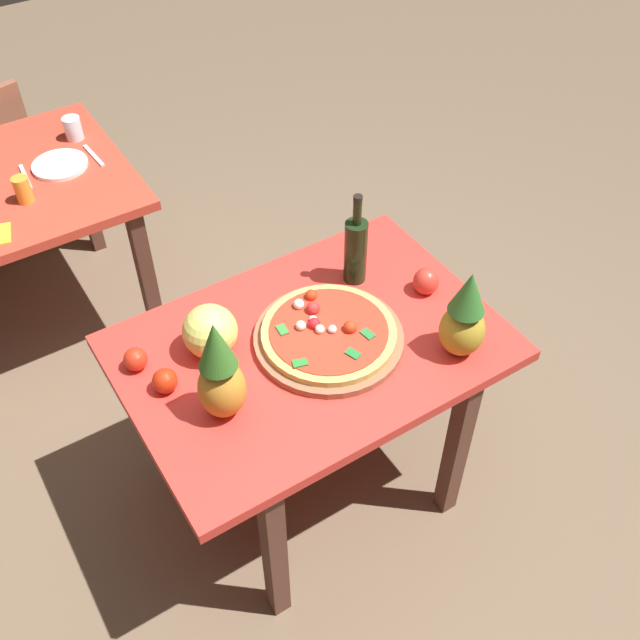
{
  "coord_description": "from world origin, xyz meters",
  "views": [
    {
      "loc": [
        -0.81,
        -1.33,
        2.44
      ],
      "look_at": [
        0.05,
        0.03,
        0.81
      ],
      "focal_mm": 41.64,
      "sensor_mm": 36.0,
      "label": 1
    }
  ],
  "objects_px": {
    "pizza_board": "(329,338)",
    "pineapple_left": "(464,318)",
    "pizza": "(328,331)",
    "tomato_by_bottle": "(165,381)",
    "knife_utensil": "(94,155)",
    "fork_utensil": "(25,177)",
    "display_table": "(311,365)",
    "bell_pepper": "(425,281)",
    "drinking_glass_juice": "(23,190)",
    "background_table": "(7,207)",
    "melon": "(210,331)",
    "pineapple_right": "(220,374)",
    "tomato_at_corner": "(135,359)",
    "drinking_glass_water": "(73,128)",
    "dinner_plate": "(60,165)",
    "wine_bottle": "(356,249)"
  },
  "relations": [
    {
      "from": "pizza_board",
      "to": "pineapple_left",
      "type": "height_order",
      "value": "pineapple_left"
    },
    {
      "from": "pizza",
      "to": "tomato_by_bottle",
      "type": "bearing_deg",
      "value": 170.12
    },
    {
      "from": "pineapple_left",
      "to": "knife_utensil",
      "type": "xyz_separation_m",
      "value": [
        -0.57,
        1.62,
        -0.14
      ]
    },
    {
      "from": "fork_utensil",
      "to": "display_table",
      "type": "bearing_deg",
      "value": -66.13
    },
    {
      "from": "bell_pepper",
      "to": "drinking_glass_juice",
      "type": "relative_size",
      "value": 0.91
    },
    {
      "from": "background_table",
      "to": "pizza_board",
      "type": "xyz_separation_m",
      "value": [
        0.63,
        -1.39,
        0.12
      ]
    },
    {
      "from": "melon",
      "to": "knife_utensil",
      "type": "distance_m",
      "value": 1.22
    },
    {
      "from": "display_table",
      "to": "pineapple_right",
      "type": "distance_m",
      "value": 0.44
    },
    {
      "from": "background_table",
      "to": "tomato_by_bottle",
      "type": "relative_size",
      "value": 13.03
    },
    {
      "from": "pineapple_left",
      "to": "melon",
      "type": "bearing_deg",
      "value": 147.78
    },
    {
      "from": "pizza_board",
      "to": "pizza",
      "type": "relative_size",
      "value": 1.12
    },
    {
      "from": "display_table",
      "to": "tomato_at_corner",
      "type": "relative_size",
      "value": 16.04
    },
    {
      "from": "pineapple_left",
      "to": "drinking_glass_juice",
      "type": "relative_size",
      "value": 3.03
    },
    {
      "from": "drinking_glass_juice",
      "to": "fork_utensil",
      "type": "relative_size",
      "value": 0.57
    },
    {
      "from": "tomato_by_bottle",
      "to": "fork_utensil",
      "type": "bearing_deg",
      "value": 91.17
    },
    {
      "from": "knife_utensil",
      "to": "drinking_glass_water",
      "type": "bearing_deg",
      "value": 91.89
    },
    {
      "from": "drinking_glass_juice",
      "to": "pizza",
      "type": "bearing_deg",
      "value": -64.85
    },
    {
      "from": "background_table",
      "to": "pineapple_right",
      "type": "bearing_deg",
      "value": -80.71
    },
    {
      "from": "pizza",
      "to": "pineapple_right",
      "type": "bearing_deg",
      "value": -169.48
    },
    {
      "from": "background_table",
      "to": "fork_utensil",
      "type": "height_order",
      "value": "fork_utensil"
    },
    {
      "from": "dinner_plate",
      "to": "background_table",
      "type": "bearing_deg",
      "value": 177.33
    },
    {
      "from": "bell_pepper",
      "to": "tomato_at_corner",
      "type": "relative_size",
      "value": 1.3
    },
    {
      "from": "pineapple_right",
      "to": "pizza",
      "type": "bearing_deg",
      "value": 10.52
    },
    {
      "from": "background_table",
      "to": "pineapple_right",
      "type": "xyz_separation_m",
      "value": [
        0.24,
        -1.46,
        0.27
      ]
    },
    {
      "from": "tomato_by_bottle",
      "to": "tomato_at_corner",
      "type": "bearing_deg",
      "value": 107.4
    },
    {
      "from": "pineapple_left",
      "to": "pineapple_right",
      "type": "relative_size",
      "value": 0.89
    },
    {
      "from": "drinking_glass_water",
      "to": "tomato_by_bottle",
      "type": "bearing_deg",
      "value": -99.25
    },
    {
      "from": "display_table",
      "to": "melon",
      "type": "height_order",
      "value": "melon"
    },
    {
      "from": "display_table",
      "to": "bell_pepper",
      "type": "relative_size",
      "value": 12.36
    },
    {
      "from": "tomato_by_bottle",
      "to": "background_table",
      "type": "bearing_deg",
      "value": 95.72
    },
    {
      "from": "pineapple_left",
      "to": "fork_utensil",
      "type": "bearing_deg",
      "value": 117.57
    },
    {
      "from": "pizza_board",
      "to": "drinking_glass_water",
      "type": "relative_size",
      "value": 4.92
    },
    {
      "from": "drinking_glass_juice",
      "to": "dinner_plate",
      "type": "distance_m",
      "value": 0.24
    },
    {
      "from": "dinner_plate",
      "to": "knife_utensil",
      "type": "distance_m",
      "value": 0.14
    },
    {
      "from": "tomato_by_bottle",
      "to": "bell_pepper",
      "type": "bearing_deg",
      "value": -4.38
    },
    {
      "from": "melon",
      "to": "drinking_glass_water",
      "type": "bearing_deg",
      "value": 87.76
    },
    {
      "from": "pizza_board",
      "to": "dinner_plate",
      "type": "relative_size",
      "value": 2.12
    },
    {
      "from": "background_table",
      "to": "bell_pepper",
      "type": "bearing_deg",
      "value": -53.05
    },
    {
      "from": "bell_pepper",
      "to": "melon",
      "type": "bearing_deg",
      "value": 169.35
    },
    {
      "from": "wine_bottle",
      "to": "pizza",
      "type": "bearing_deg",
      "value": -140.3
    },
    {
      "from": "pineapple_left",
      "to": "dinner_plate",
      "type": "bearing_deg",
      "value": 113.55
    },
    {
      "from": "pineapple_right",
      "to": "dinner_plate",
      "type": "bearing_deg",
      "value": 89.79
    },
    {
      "from": "bell_pepper",
      "to": "tomato_at_corner",
      "type": "xyz_separation_m",
      "value": [
        -0.94,
        0.19,
        -0.01
      ]
    },
    {
      "from": "pizza_board",
      "to": "melon",
      "type": "height_order",
      "value": "melon"
    },
    {
      "from": "pizza_board",
      "to": "tomato_by_bottle",
      "type": "xyz_separation_m",
      "value": [
        -0.5,
        0.09,
        0.02
      ]
    },
    {
      "from": "pineapple_right",
      "to": "knife_utensil",
      "type": "bearing_deg",
      "value": 84.26
    },
    {
      "from": "pizza_board",
      "to": "pineapple_right",
      "type": "xyz_separation_m",
      "value": [
        -0.39,
        -0.07,
        0.14
      ]
    },
    {
      "from": "display_table",
      "to": "fork_utensil",
      "type": "xyz_separation_m",
      "value": [
        -0.48,
        1.36,
        0.11
      ]
    },
    {
      "from": "background_table",
      "to": "pineapple_left",
      "type": "height_order",
      "value": "pineapple_left"
    },
    {
      "from": "pizza_board",
      "to": "pineapple_right",
      "type": "distance_m",
      "value": 0.43
    }
  ]
}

